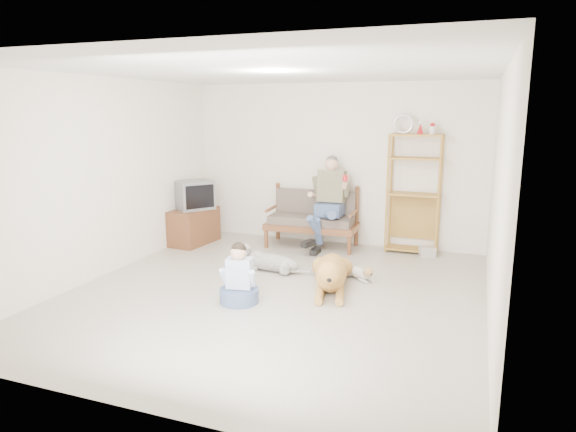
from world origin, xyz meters
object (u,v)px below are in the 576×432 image
at_px(golden_retriever, 331,273).
at_px(loveseat, 313,218).
at_px(etagere, 414,193).
at_px(tv_stand, 193,226).

bearing_deg(golden_retriever, loveseat, 100.45).
bearing_deg(etagere, golden_retriever, -109.46).
bearing_deg(etagere, loveseat, -173.87).
height_order(loveseat, etagere, etagere).
distance_m(etagere, golden_retriever, 2.37).
relative_size(loveseat, golden_retriever, 0.93).
bearing_deg(golden_retriever, etagere, 56.98).
bearing_deg(tv_stand, golden_retriever, -19.97).
height_order(etagere, golden_retriever, etagere).
height_order(tv_stand, golden_retriever, tv_stand).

